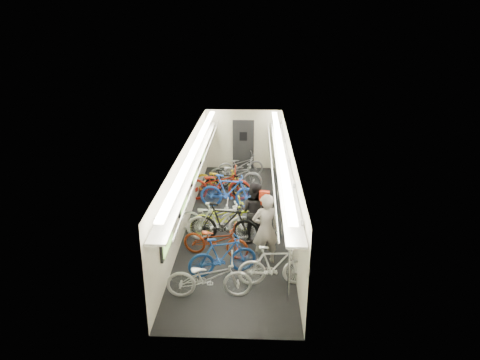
# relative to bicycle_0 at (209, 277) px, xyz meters

# --- Properties ---
(train_car_shell) EXTENTS (10.00, 10.00, 10.00)m
(train_car_shell) POSITION_rel_bicycle_0_xyz_m (0.10, 4.40, 1.16)
(train_car_shell) COLOR black
(train_car_shell) RESTS_ON ground
(bicycle_0) EXTENTS (1.91, 0.76, 0.98)m
(bicycle_0) POSITION_rel_bicycle_0_xyz_m (0.00, 0.00, 0.00)
(bicycle_0) COLOR #A3A4A8
(bicycle_0) RESTS_ON ground
(bicycle_1) EXTENTS (1.73, 0.95, 1.00)m
(bicycle_1) POSITION_rel_bicycle_0_xyz_m (0.22, 0.88, 0.01)
(bicycle_1) COLOR navy
(bicycle_1) RESTS_ON ground
(bicycle_2) EXTENTS (1.84, 0.99, 0.92)m
(bicycle_2) POSITION_rel_bicycle_0_xyz_m (-0.02, 1.71, -0.03)
(bicycle_2) COLOR maroon
(bicycle_2) RESTS_ON ground
(bicycle_3) EXTENTS (1.99, 0.87, 1.15)m
(bicycle_3) POSITION_rel_bicycle_0_xyz_m (0.16, 2.44, 0.08)
(bicycle_3) COLOR black
(bicycle_3) RESTS_ON ground
(bicycle_4) EXTENTS (1.99, 1.12, 0.99)m
(bicycle_4) POSITION_rel_bicycle_0_xyz_m (0.08, 2.99, 0.00)
(bicycle_4) COLOR #A8B911
(bicycle_4) RESTS_ON ground
(bicycle_5) EXTENTS (1.90, 0.61, 1.13)m
(bicycle_5) POSITION_rel_bicycle_0_xyz_m (0.04, 2.57, 0.07)
(bicycle_5) COLOR silver
(bicycle_5) RESTS_ON ground
(bicycle_6) EXTENTS (1.80, 0.65, 0.94)m
(bicycle_6) POSITION_rel_bicycle_0_xyz_m (-0.29, 3.09, -0.02)
(bicycle_6) COLOR #B5B4B9
(bicycle_6) RESTS_ON ground
(bicycle_7) EXTENTS (1.91, 0.71, 1.13)m
(bicycle_7) POSITION_rel_bicycle_0_xyz_m (0.12, 4.74, 0.07)
(bicycle_7) COLOR #1C46AD
(bicycle_7) RESTS_ON ground
(bicycle_8) EXTENTS (2.19, 0.81, 1.14)m
(bicycle_8) POSITION_rel_bicycle_0_xyz_m (-0.28, 5.36, 0.08)
(bicycle_8) COLOR maroon
(bicycle_8) RESTS_ON ground
(bicycle_9) EXTENTS (1.74, 0.87, 1.01)m
(bicycle_9) POSITION_rel_bicycle_0_xyz_m (-0.00, 5.52, 0.01)
(bicycle_9) COLOR black
(bicycle_9) RESTS_ON ground
(bicycle_10) EXTENTS (1.96, 1.08, 0.98)m
(bicycle_10) POSITION_rel_bicycle_0_xyz_m (-0.26, 5.98, -0.00)
(bicycle_10) COLOR gold
(bicycle_10) RESTS_ON ground
(bicycle_11) EXTENTS (1.71, 0.60, 1.01)m
(bicycle_11) POSITION_rel_bicycle_0_xyz_m (1.43, 0.50, 0.01)
(bicycle_11) COLOR silver
(bicycle_11) RESTS_ON ground
(bicycle_12) EXTENTS (2.10, 1.13, 1.05)m
(bicycle_12) POSITION_rel_bicycle_0_xyz_m (0.25, 6.47, 0.03)
(bicycle_12) COLOR slate
(bicycle_12) RESTS_ON ground
(bicycle_14) EXTENTS (1.90, 1.08, 0.94)m
(bicycle_14) POSITION_rel_bicycle_0_xyz_m (0.38, 7.62, -0.02)
(bicycle_14) COLOR slate
(bicycle_14) RESTS_ON ground
(passenger_near) EXTENTS (0.77, 0.60, 1.85)m
(passenger_near) POSITION_rel_bicycle_0_xyz_m (1.24, 1.46, 0.43)
(passenger_near) COLOR gray
(passenger_near) RESTS_ON ground
(passenger_mid) EXTENTS (0.98, 0.88, 1.65)m
(passenger_mid) POSITION_rel_bicycle_0_xyz_m (0.94, 2.72, 0.33)
(passenger_mid) COLOR black
(passenger_mid) RESTS_ON ground
(backpack) EXTENTS (0.28, 0.19, 0.38)m
(backpack) POSITION_rel_bicycle_0_xyz_m (1.21, 2.59, 0.79)
(backpack) COLOR #A42410
(backpack) RESTS_ON passenger_near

